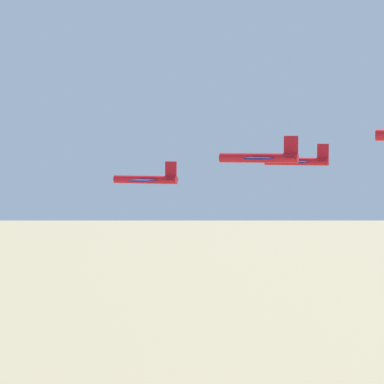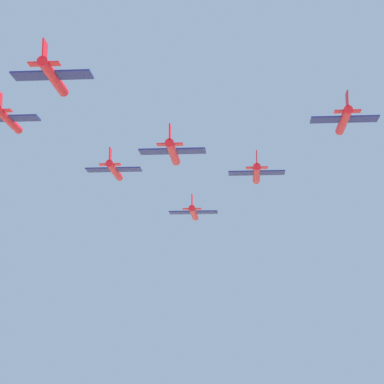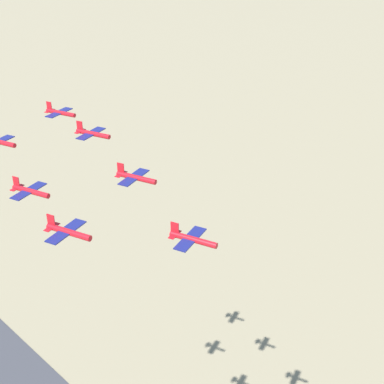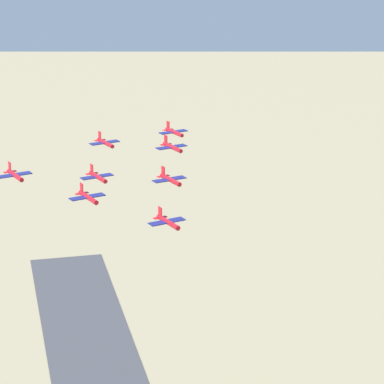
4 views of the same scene
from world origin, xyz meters
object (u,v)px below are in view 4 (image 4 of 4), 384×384
object	(u,v)px
jet_2	(88,197)
jet_4	(97,177)
jet_1	(170,179)
jet_3	(172,147)
jet_5	(15,175)
jet_7	(105,143)
jet_0	(167,222)
jet_6	(174,132)

from	to	relation	value
jet_2	jet_4	distance (m)	18.27
jet_1	jet_4	xyz separation A→B (m)	(-7.75, 16.50, -2.08)
jet_3	jet_5	size ratio (longest dim) A/B	1.00
jet_3	jet_7	bearing A→B (deg)	-59.53
jet_1	jet_2	world-z (taller)	jet_1
jet_0	jet_4	bearing A→B (deg)	-90.00
jet_2	jet_5	bearing A→B (deg)	-59.53
jet_3	jet_7	world-z (taller)	jet_3
jet_0	jet_7	bearing A→B (deg)	-101.09
jet_7	jet_3	bearing A→B (deg)	120.47
jet_1	jet_7	distance (m)	31.43
jet_6	jet_4	bearing A→B (deg)	29.54
jet_1	jet_7	xyz separation A→B (m)	(2.91, 31.29, 0.77)
jet_2	jet_4	world-z (taller)	jet_2
jet_4	jet_7	distance (m)	18.45
jet_1	jet_5	xyz separation A→B (m)	(-26.15, 18.21, 1.08)
jet_1	jet_7	bearing A→B (deg)	-90.00
jet_0	jet_1	bearing A→B (deg)	-120.47
jet_2	jet_7	world-z (taller)	jet_7
jet_1	jet_2	distance (m)	18.50
jet_5	jet_7	size ratio (longest dim) A/B	1.00
jet_6	jet_3	bearing A→B (deg)	59.53
jet_2	jet_4	bearing A→B (deg)	-120.47
jet_2	jet_3	xyz separation A→B (m)	(29.06, 13.07, 2.85)
jet_4	jet_6	xyz separation A→B (m)	(29.06, 13.07, 3.11)
jet_0	jet_2	world-z (taller)	jet_2
jet_2	jet_4	xyz separation A→B (m)	(10.66, 14.79, -1.31)
jet_1	jet_5	size ratio (longest dim) A/B	1.00
jet_0	jet_7	size ratio (longest dim) A/B	1.00
jet_3	jet_6	size ratio (longest dim) A/B	1.00
jet_5	jet_7	bearing A→B (deg)	-150.46
jet_2	jet_6	size ratio (longest dim) A/B	1.00
jet_0	jet_4	distance (m)	31.43
jet_0	jet_7	distance (m)	48.16
jet_2	jet_7	bearing A→B (deg)	-120.47
jet_2	jet_5	distance (m)	18.32
jet_4	jet_0	bearing A→B (deg)	90.00
jet_1	jet_7	world-z (taller)	jet_7
jet_0	jet_3	world-z (taller)	jet_3
jet_7	jet_2	bearing A→B (deg)	59.53
jet_0	jet_5	bearing A→B (deg)	-59.53
jet_0	jet_6	bearing A→B (deg)	-120.47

